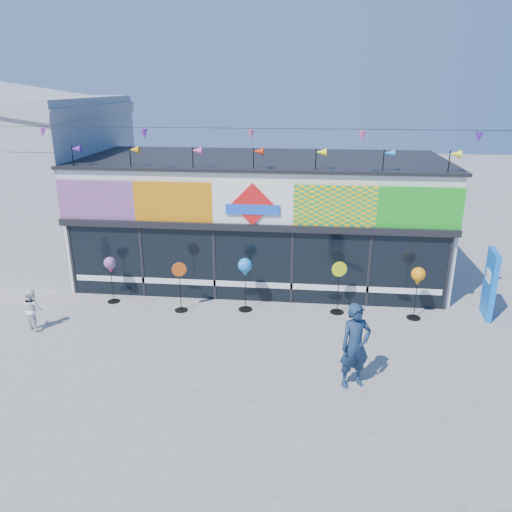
# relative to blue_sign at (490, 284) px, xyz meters

# --- Properties ---
(ground) EXTENTS (80.00, 80.00, 0.00)m
(ground) POSITION_rel_blue_sign_xyz_m (-6.91, -3.07, -1.00)
(ground) COLOR slate
(ground) RESTS_ON ground
(kite_shop) EXTENTS (16.00, 5.70, 5.31)m
(kite_shop) POSITION_rel_blue_sign_xyz_m (-6.91, 2.87, 1.05)
(kite_shop) COLOR white
(kite_shop) RESTS_ON ground
(neighbour_building) EXTENTS (8.18, 7.20, 6.87)m
(neighbour_building) POSITION_rel_blue_sign_xyz_m (-16.91, 3.93, 2.20)
(neighbour_building) COLOR #A4A6A9
(neighbour_building) RESTS_ON ground
(blue_sign) EXTENTS (0.26, 1.01, 1.99)m
(blue_sign) POSITION_rel_blue_sign_xyz_m (0.00, 0.00, 0.00)
(blue_sign) COLOR blue
(blue_sign) RESTS_ON ground
(spinner_0) EXTENTS (0.37, 0.37, 1.48)m
(spinner_0) POSITION_rel_blue_sign_xyz_m (-11.22, -0.23, 0.18)
(spinner_0) COLOR black
(spinner_0) RESTS_ON ground
(spinner_1) EXTENTS (0.41, 0.39, 1.53)m
(spinner_1) POSITION_rel_blue_sign_xyz_m (-8.96, -0.63, -0.19)
(spinner_1) COLOR black
(spinner_1) RESTS_ON ground
(spinner_2) EXTENTS (0.42, 0.42, 1.64)m
(spinner_2) POSITION_rel_blue_sign_xyz_m (-7.05, -0.37, 0.31)
(spinner_2) COLOR black
(spinner_2) RESTS_ON ground
(spinner_3) EXTENTS (0.44, 0.41, 1.60)m
(spinner_3) POSITION_rel_blue_sign_xyz_m (-4.32, -0.26, -0.16)
(spinner_3) COLOR black
(spinner_3) RESTS_ON ground
(spinner_4) EXTENTS (0.40, 0.40, 1.57)m
(spinner_4) POSITION_rel_blue_sign_xyz_m (-2.12, -0.41, 0.26)
(spinner_4) COLOR black
(spinner_4) RESTS_ON ground
(adult_man) EXTENTS (0.85, 0.72, 1.98)m
(adult_man) POSITION_rel_blue_sign_xyz_m (-4.13, -4.03, -0.01)
(adult_man) COLOR #172B49
(adult_man) RESTS_ON ground
(child) EXTENTS (0.66, 0.58, 1.18)m
(child) POSITION_rel_blue_sign_xyz_m (-12.69, -2.22, -0.41)
(child) COLOR white
(child) RESTS_ON ground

